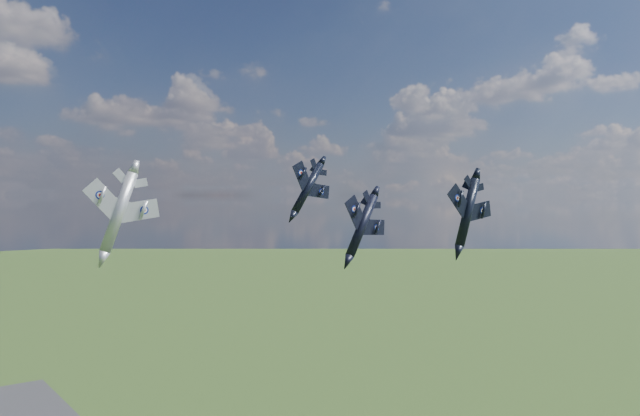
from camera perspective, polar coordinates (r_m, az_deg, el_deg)
jet_lead_navy at (r=95.05m, az=3.86°, el=-1.61°), size 11.72×15.31×7.82m
jet_right_navy at (r=90.17m, az=13.34°, el=-0.38°), size 10.64×14.02×5.90m
jet_high_navy at (r=116.85m, az=-1.13°, el=1.85°), size 11.57×15.76×8.79m
jet_left_silver at (r=81.03m, az=-17.91°, el=-0.35°), size 12.31×15.44×6.17m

